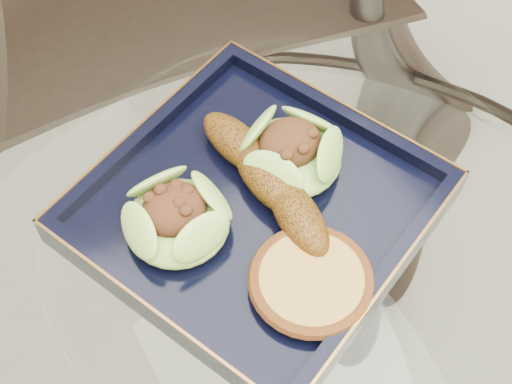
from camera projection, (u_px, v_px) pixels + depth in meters
dining_table at (293, 331)px, 0.76m from camera, size 1.13×1.13×0.77m
dining_chair at (192, 18)px, 1.13m from camera, size 0.47×0.47×0.94m
navy_plate at (256, 211)px, 0.64m from camera, size 0.35×0.35×0.02m
lettuce_wrap_left at (177, 219)px, 0.60m from camera, size 0.12×0.12×0.03m
lettuce_wrap_right at (291, 154)px, 0.64m from camera, size 0.10×0.10×0.03m
roasted_plantain at (267, 179)px, 0.62m from camera, size 0.04×0.17×0.03m
crumb_patty at (311, 282)px, 0.58m from camera, size 0.10×0.10×0.02m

